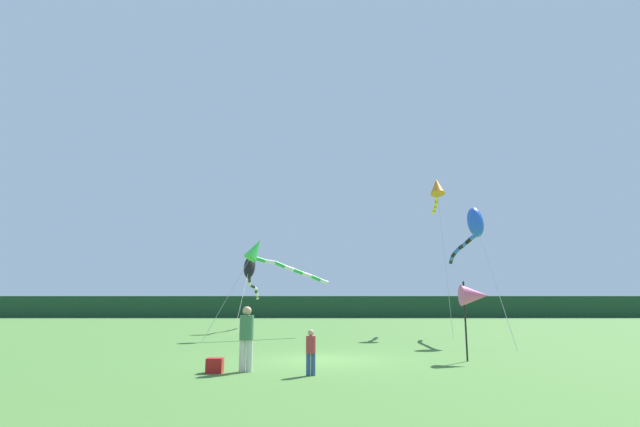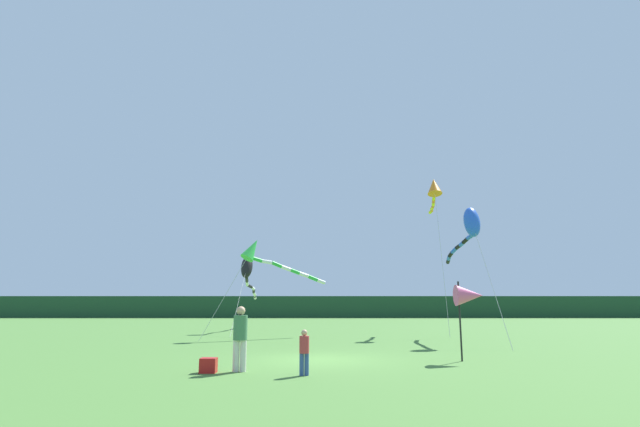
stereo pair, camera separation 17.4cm
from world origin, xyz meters
name	(u,v)px [view 2 (the right image)]	position (x,y,z in m)	size (l,w,h in m)	color
ground_plane	(319,360)	(0.00, 0.00, 0.00)	(120.00, 120.00, 0.00)	#477533
distant_treeline	(321,307)	(0.00, 45.00, 1.33)	(108.00, 2.05, 2.66)	#1E4228
person_adult	(242,335)	(-2.16, -2.82, 0.99)	(0.39, 0.39, 1.77)	silver
person_child	(306,350)	(-0.35, -3.51, 0.66)	(0.26, 0.26, 1.17)	#334C8C
cooler_box	(210,365)	(-2.97, -3.01, 0.20)	(0.43, 0.37, 0.39)	red
banner_flag_pole	(471,296)	(5.02, -0.43, 2.09)	(0.90, 0.70, 2.57)	black
kite_blue	(471,227)	(7.52, 7.02, 5.60)	(0.82, 8.05, 6.67)	#B2B2B2
kite_orange	(435,189)	(7.23, 12.68, 8.88)	(1.00, 5.64, 9.64)	#B2B2B2
kite_black	(250,272)	(-4.73, 15.53, 3.85)	(0.79, 10.60, 5.07)	#B2B2B2
kite_green	(262,254)	(-3.17, 9.56, 4.49)	(6.32, 4.23, 5.45)	#B2B2B2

